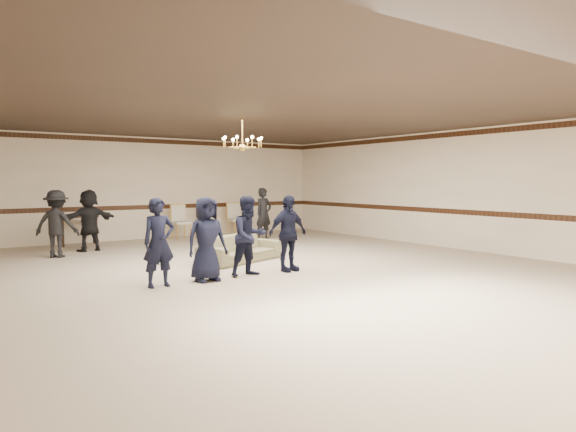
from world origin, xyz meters
The scene contains 16 objects.
room centered at (0.00, 0.00, 1.60)m, with size 12.01×14.01×3.21m.
chair_rail centered at (0.00, 6.99, 1.00)m, with size 12.00×0.02×0.14m, color #381D10.
crown_molding centered at (0.00, 6.99, 3.08)m, with size 12.00×0.02×0.14m, color #381D10.
chandelier centered at (0.00, 1.00, 2.88)m, with size 0.94×0.94×0.89m, color gold, non-canonical shape.
boy_a centered at (-2.40, -0.31, 0.77)m, with size 0.56×0.37×1.55m, color black.
boy_b centered at (-1.50, -0.31, 0.77)m, with size 0.76×0.49×1.55m, color black.
boy_c centered at (-0.60, -0.31, 0.77)m, with size 0.75×0.59×1.55m, color black.
boy_d centered at (0.30, -0.31, 0.77)m, with size 0.91×0.38×1.55m, color black.
settee centered at (0.10, 1.31, 0.30)m, with size 2.07×0.81×0.60m, color #72694C.
adult_left centered at (-3.19, 4.35, 0.81)m, with size 1.04×0.60×1.61m, color black.
adult_mid centered at (-2.29, 5.05, 0.81)m, with size 1.50×0.48×1.61m, color black.
adult_right centered at (2.81, 4.65, 0.81)m, with size 0.59×0.39×1.61m, color black.
banquet_chair_left centered at (0.76, 6.27, 0.53)m, with size 0.52×0.52×1.07m, color beige, non-canonical shape.
banquet_chair_mid centered at (1.76, 6.27, 0.53)m, with size 0.52×0.52×1.07m, color beige, non-canonical shape.
banquet_chair_right centered at (2.76, 6.27, 0.53)m, with size 0.52×0.52×1.07m, color beige, non-canonical shape.
console_table centered at (-2.24, 6.47, 0.42)m, with size 1.01×0.43×0.85m, color #351D11.
Camera 1 is at (-5.50, -8.71, 1.84)m, focal length 31.70 mm.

